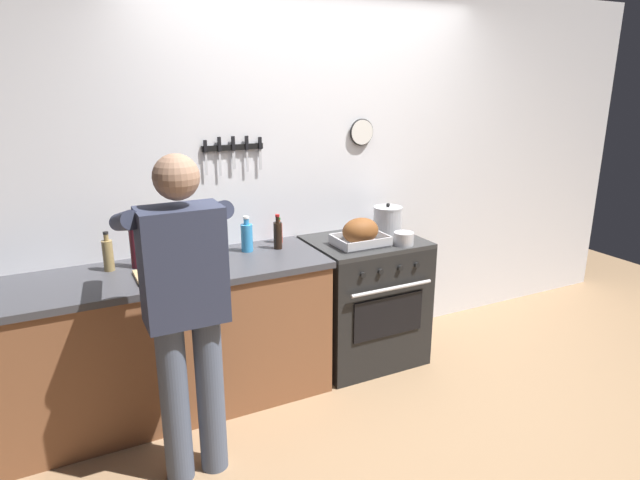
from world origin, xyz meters
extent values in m
plane|color=#937251|center=(0.00, 0.00, 0.00)|extent=(8.00, 8.00, 0.00)
cube|color=silver|center=(0.00, 1.35, 1.30)|extent=(6.00, 0.10, 2.60)
cube|color=black|center=(-0.61, 1.29, 1.55)|extent=(0.40, 0.02, 0.04)
cube|color=silver|center=(-0.79, 1.28, 1.46)|extent=(0.01, 0.00, 0.14)
cube|color=black|center=(-0.79, 1.28, 1.57)|extent=(0.02, 0.02, 0.08)
cube|color=silver|center=(-0.70, 1.28, 1.45)|extent=(0.01, 0.00, 0.15)
cube|color=black|center=(-0.70, 1.28, 1.57)|extent=(0.02, 0.02, 0.09)
cube|color=silver|center=(-0.61, 1.28, 1.47)|extent=(0.02, 0.00, 0.12)
cube|color=black|center=(-0.61, 1.28, 1.57)|extent=(0.02, 0.02, 0.09)
cube|color=silver|center=(-0.52, 1.28, 1.46)|extent=(0.01, 0.00, 0.14)
cube|color=black|center=(-0.52, 1.28, 1.57)|extent=(0.02, 0.02, 0.09)
cube|color=silver|center=(-0.42, 1.28, 1.46)|extent=(0.02, 0.00, 0.13)
cube|color=black|center=(-0.42, 1.28, 1.57)|extent=(0.02, 0.02, 0.08)
cylinder|color=white|center=(0.35, 1.28, 1.60)|extent=(0.17, 0.02, 0.17)
torus|color=black|center=(0.35, 1.28, 1.60)|extent=(0.19, 0.02, 0.19)
cube|color=brown|center=(-1.20, 0.99, 0.43)|extent=(2.00, 0.62, 0.86)
cube|color=#3D3D42|center=(-1.20, 0.99, 0.88)|extent=(2.03, 0.65, 0.04)
cube|color=black|center=(0.22, 0.99, 0.43)|extent=(0.76, 0.62, 0.87)
cube|color=black|center=(0.22, 0.67, 0.45)|extent=(0.53, 0.01, 0.28)
cube|color=#2D2D2D|center=(0.22, 0.99, 0.89)|extent=(0.76, 0.62, 0.03)
cylinder|color=black|center=(0.01, 0.67, 0.78)|extent=(0.04, 0.02, 0.04)
cylinder|color=black|center=(0.14, 0.67, 0.78)|extent=(0.04, 0.02, 0.04)
cylinder|color=black|center=(0.30, 0.67, 0.78)|extent=(0.04, 0.02, 0.04)
cylinder|color=black|center=(0.43, 0.67, 0.78)|extent=(0.04, 0.02, 0.04)
cylinder|color=silver|center=(0.22, 0.65, 0.66)|extent=(0.61, 0.02, 0.02)
cylinder|color=#4C566B|center=(-1.27, 0.33, 0.43)|extent=(0.14, 0.14, 0.86)
cylinder|color=#4C566B|center=(-1.09, 0.33, 0.43)|extent=(0.14, 0.14, 0.86)
cube|color=#2D3347|center=(-1.18, 0.33, 1.14)|extent=(0.38, 0.22, 0.56)
sphere|color=#9E755B|center=(-1.18, 0.33, 1.55)|extent=(0.21, 0.21, 0.21)
cylinder|color=#2D3347|center=(-1.39, 0.57, 1.32)|extent=(0.09, 0.55, 0.22)
cylinder|color=#2D3347|center=(-0.97, 0.57, 1.32)|extent=(0.09, 0.55, 0.22)
cube|color=#B7B7BC|center=(0.12, 0.90, 0.91)|extent=(0.34, 0.25, 0.01)
cube|color=#B7B7BC|center=(0.12, 0.77, 0.94)|extent=(0.34, 0.01, 0.05)
cube|color=#B7B7BC|center=(0.12, 1.02, 0.94)|extent=(0.34, 0.01, 0.05)
cube|color=#B7B7BC|center=(-0.05, 0.90, 0.94)|extent=(0.01, 0.25, 0.05)
cube|color=#B7B7BC|center=(0.29, 0.90, 0.94)|extent=(0.01, 0.25, 0.05)
ellipsoid|color=brown|center=(0.12, 0.90, 1.00)|extent=(0.26, 0.18, 0.17)
cylinder|color=#B7B7BC|center=(0.46, 1.09, 0.99)|extent=(0.20, 0.20, 0.17)
cylinder|color=#B2B2B7|center=(0.46, 1.09, 1.08)|extent=(0.21, 0.21, 0.01)
sphere|color=black|center=(0.46, 1.09, 1.10)|extent=(0.03, 0.03, 0.03)
cylinder|color=#B7B7BC|center=(0.39, 0.77, 0.94)|extent=(0.13, 0.13, 0.09)
cube|color=tan|center=(-1.15, 0.89, 0.91)|extent=(0.36, 0.24, 0.02)
cylinder|color=#385623|center=(-1.03, 1.16, 1.02)|extent=(0.08, 0.08, 0.23)
cylinder|color=#385623|center=(-1.03, 1.16, 1.16)|extent=(0.03, 0.03, 0.05)
cylinder|color=black|center=(-1.03, 1.16, 1.19)|extent=(0.04, 0.04, 0.01)
cylinder|color=#997F4C|center=(-1.44, 1.12, 0.99)|extent=(0.06, 0.06, 0.18)
cylinder|color=#997F4C|center=(-1.44, 1.12, 1.10)|extent=(0.03, 0.03, 0.04)
cylinder|color=black|center=(-1.44, 1.12, 1.13)|extent=(0.03, 0.03, 0.01)
cylinder|color=#47141E|center=(-1.28, 1.11, 1.03)|extent=(0.07, 0.07, 0.26)
cylinder|color=#47141E|center=(-1.28, 1.11, 1.18)|extent=(0.03, 0.03, 0.06)
cylinder|color=maroon|center=(-1.28, 1.11, 1.22)|extent=(0.03, 0.03, 0.01)
cylinder|color=#338CCC|center=(-0.60, 1.11, 0.99)|extent=(0.08, 0.08, 0.18)
cylinder|color=#338CCC|center=(-0.60, 1.11, 1.10)|extent=(0.03, 0.03, 0.04)
cylinder|color=white|center=(-0.60, 1.11, 1.12)|extent=(0.04, 0.04, 0.01)
cylinder|color=red|center=(-0.34, 1.20, 0.97)|extent=(0.05, 0.05, 0.13)
cylinder|color=red|center=(-0.34, 1.20, 1.05)|extent=(0.02, 0.02, 0.03)
cylinder|color=#197219|center=(-0.34, 1.20, 1.07)|extent=(0.02, 0.02, 0.01)
cylinder|color=black|center=(-0.40, 1.07, 0.99)|extent=(0.06, 0.06, 0.18)
cylinder|color=black|center=(-0.40, 1.07, 1.10)|extent=(0.03, 0.03, 0.04)
cylinder|color=#B21919|center=(-0.40, 1.07, 1.12)|extent=(0.03, 0.03, 0.01)
camera|label=1|loc=(-1.70, -2.11, 1.98)|focal=30.77mm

